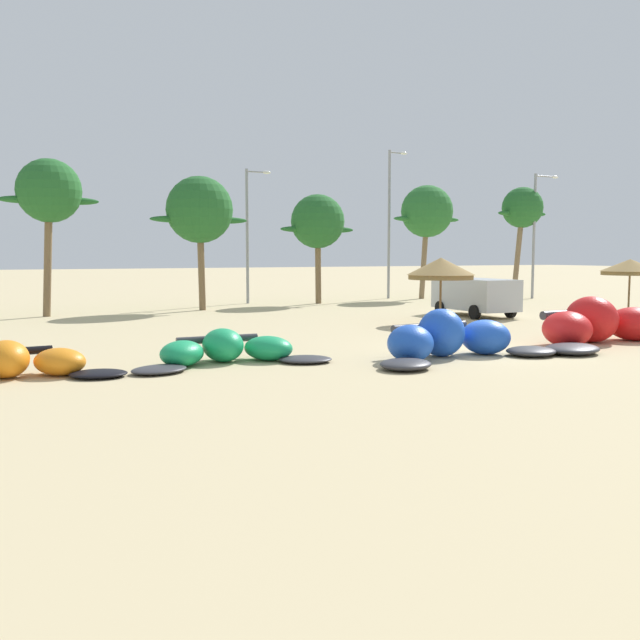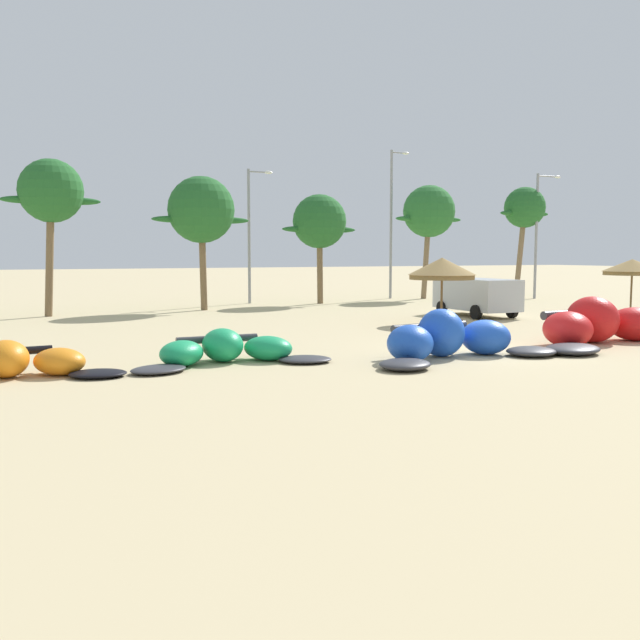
# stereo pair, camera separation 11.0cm
# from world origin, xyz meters

# --- Properties ---
(ground_plane) EXTENTS (260.00, 260.00, 0.00)m
(ground_plane) POSITION_xyz_m (0.00, 0.00, 0.00)
(ground_plane) COLOR #C6B284
(kite_far_left) EXTENTS (5.62, 2.77, 0.93)m
(kite_far_left) POSITION_xyz_m (-13.42, 1.01, 0.36)
(kite_far_left) COLOR black
(kite_far_left) RESTS_ON ground
(kite_left) EXTENTS (5.90, 2.75, 0.95)m
(kite_left) POSITION_xyz_m (-7.83, 1.12, 0.36)
(kite_left) COLOR #333338
(kite_left) RESTS_ON ground
(kite_left_of_center) EXTENTS (6.59, 3.26, 1.43)m
(kite_left_of_center) POSITION_xyz_m (-1.63, -0.81, 0.55)
(kite_left_of_center) COLOR #333338
(kite_left_of_center) RESTS_ON ground
(kite_center) EXTENTS (7.98, 3.90, 1.59)m
(kite_center) POSITION_xyz_m (5.04, -0.40, 0.61)
(kite_center) COLOR #333338
(kite_center) RESTS_ON ground
(beach_umbrella_near_van) EXTENTS (2.96, 2.96, 2.89)m
(beach_umbrella_near_van) POSITION_xyz_m (4.05, 7.53, 2.42)
(beach_umbrella_near_van) COLOR brown
(beach_umbrella_near_van) RESTS_ON ground
(beach_umbrella_middle) EXTENTS (2.98, 2.98, 2.79)m
(beach_umbrella_middle) POSITION_xyz_m (16.34, 8.02, 2.38)
(beach_umbrella_middle) COLOR brown
(beach_umbrella_middle) RESTS_ON ground
(parked_van) EXTENTS (2.44, 4.67, 1.84)m
(parked_van) POSITION_xyz_m (7.82, 10.00, 1.09)
(parked_van) COLOR #B2B7BC
(parked_van) RESTS_ON ground
(palm_left) EXTENTS (4.62, 3.08, 7.64)m
(palm_left) POSITION_xyz_m (-10.85, 18.84, 6.00)
(palm_left) COLOR brown
(palm_left) RESTS_ON ground
(palm_left_of_gap) EXTENTS (5.38, 3.59, 7.22)m
(palm_left_of_gap) POSITION_xyz_m (-3.27, 19.30, 5.37)
(palm_left_of_gap) COLOR brown
(palm_left_of_gap) RESTS_ON ground
(palm_center_left) EXTENTS (4.93, 3.29, 6.68)m
(palm_center_left) POSITION_xyz_m (4.62, 21.07, 4.98)
(palm_center_left) COLOR brown
(palm_center_left) RESTS_ON ground
(palm_center_right) EXTENTS (5.29, 3.53, 7.70)m
(palm_center_right) POSITION_xyz_m (13.43, 22.22, 5.87)
(palm_center_right) COLOR #7F6647
(palm_center_right) RESTS_ON ground
(palm_right_of_gap) EXTENTS (4.20, 2.80, 7.64)m
(palm_right_of_gap) POSITION_xyz_m (19.76, 19.96, 6.12)
(palm_right_of_gap) COLOR #7F6647
(palm_right_of_gap) RESTS_ON ground
(lamppost_west_center) EXTENTS (1.68, 0.24, 8.22)m
(lamppost_west_center) POSITION_xyz_m (0.95, 23.13, 4.63)
(lamppost_west_center) COLOR gray
(lamppost_west_center) RESTS_ON ground
(lamppost_east_center) EXTENTS (1.47, 0.24, 10.05)m
(lamppost_east_center) POSITION_xyz_m (11.28, 23.47, 5.53)
(lamppost_east_center) COLOR gray
(lamppost_east_center) RESTS_ON ground
(lamppost_east) EXTENTS (2.12, 0.24, 8.47)m
(lamppost_east) POSITION_xyz_m (20.25, 19.08, 4.80)
(lamppost_east) COLOR gray
(lamppost_east) RESTS_ON ground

